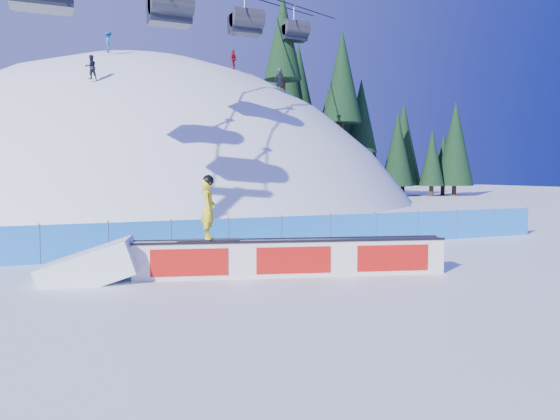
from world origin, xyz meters
name	(u,v)px	position (x,y,z in m)	size (l,w,h in m)	color
ground	(373,268)	(0.00, 0.00, 0.00)	(160.00, 160.00, 0.00)	white
snow_hill	(146,376)	(0.00, 42.00, -18.00)	(64.00, 64.00, 64.00)	white
treeline	(364,119)	(24.97, 40.80, 8.87)	(24.29, 12.61, 21.27)	#311E13
safety_fence	(306,232)	(0.00, 4.50, 0.60)	(22.05, 0.05, 1.30)	blue
rail_box	(292,258)	(-2.71, -0.21, 0.50)	(8.26, 2.78, 1.01)	silver
snow_ramp	(91,281)	(-7.78, 1.17, 0.00)	(2.32, 1.54, 0.87)	white
snowboarder	(208,208)	(-4.86, 0.38, 1.86)	(1.67, 0.72, 1.73)	black
distant_skiers	(172,59)	(0.60, 30.24, 11.70)	(16.88, 7.70, 4.94)	black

